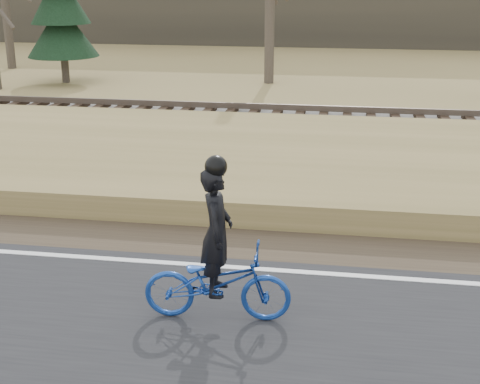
# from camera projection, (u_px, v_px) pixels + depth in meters

# --- Properties ---
(embankment) EXTENTS (120.00, 5.00, 0.44)m
(embankment) POSITION_uv_depth(u_px,v_px,m) (26.00, 163.00, 13.95)
(embankment) COLOR #947E4B
(embankment) RESTS_ON ground
(ballast) EXTENTS (120.00, 3.00, 0.45)m
(ballast) POSITION_uv_depth(u_px,v_px,m) (92.00, 123.00, 17.50)
(ballast) COLOR slate
(ballast) RESTS_ON ground
(railroad) EXTENTS (120.00, 2.40, 0.29)m
(railroad) POSITION_uv_depth(u_px,v_px,m) (91.00, 112.00, 17.41)
(railroad) COLOR black
(railroad) RESTS_ON ballast
(cyclist) EXTENTS (1.81, 0.74, 2.05)m
(cyclist) POSITION_uv_depth(u_px,v_px,m) (217.00, 269.00, 7.95)
(cyclist) COLOR navy
(cyclist) RESTS_ON road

